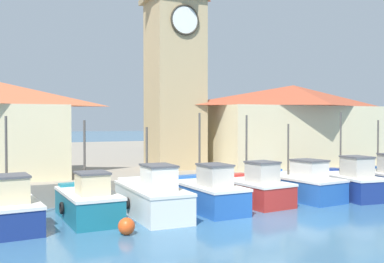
% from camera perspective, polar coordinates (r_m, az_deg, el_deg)
% --- Properties ---
extents(ground_plane, '(300.00, 300.00, 0.00)m').
position_cam_1_polar(ground_plane, '(19.46, 10.40, -10.94)').
color(ground_plane, '#386689').
extents(quay_wharf, '(120.00, 40.00, 1.14)m').
position_cam_1_polar(quay_wharf, '(43.45, -9.47, -3.30)').
color(quay_wharf, gray).
rests_on(quay_wharf, ground).
extents(fishing_boat_far_left, '(2.41, 4.72, 4.34)m').
position_cam_1_polar(fishing_boat_far_left, '(18.96, -22.24, -9.12)').
color(fishing_boat_far_left, navy).
rests_on(fishing_boat_far_left, ground).
extents(fishing_boat_left_outer, '(2.23, 4.52, 4.17)m').
position_cam_1_polar(fishing_boat_left_outer, '(19.48, -13.06, -8.74)').
color(fishing_boat_left_outer, '#196B7F').
rests_on(fishing_boat_left_outer, ground).
extents(fishing_boat_left_inner, '(2.10, 5.28, 3.86)m').
position_cam_1_polar(fishing_boat_left_inner, '(19.79, -5.08, -8.35)').
color(fishing_boat_left_inner, silver).
rests_on(fishing_boat_left_inner, ground).
extents(fishing_boat_mid_left, '(2.23, 5.05, 4.51)m').
position_cam_1_polar(fishing_boat_mid_left, '(21.09, 1.83, -7.83)').
color(fishing_boat_mid_left, '#2356A8').
rests_on(fishing_boat_mid_left, ground).
extents(fishing_boat_center, '(2.62, 4.43, 4.42)m').
position_cam_1_polar(fishing_boat_center, '(22.69, 7.81, -7.23)').
color(fishing_boat_center, '#AD2823').
rests_on(fishing_boat_center, ground).
extents(fishing_boat_mid_right, '(2.82, 5.46, 3.96)m').
position_cam_1_polar(fishing_boat_mid_right, '(24.70, 13.24, -6.55)').
color(fishing_boat_mid_right, '#2356A8').
rests_on(fishing_boat_mid_right, ground).
extents(fishing_boat_right_inner, '(2.34, 4.74, 4.59)m').
position_cam_1_polar(fishing_boat_right_inner, '(25.78, 19.17, -6.17)').
color(fishing_boat_right_inner, navy).
rests_on(fishing_boat_right_inner, ground).
extents(clock_tower, '(3.62, 3.62, 14.60)m').
position_cam_1_polar(clock_tower, '(28.59, -2.20, 9.14)').
color(clock_tower, tan).
rests_on(clock_tower, quay_wharf).
extents(warehouse_right, '(12.00, 5.55, 5.40)m').
position_cam_1_polar(warehouse_right, '(31.38, 12.73, 0.94)').
color(warehouse_right, beige).
rests_on(warehouse_right, quay_wharf).
extents(port_crane_far, '(2.68, 10.22, 20.78)m').
position_cam_1_polar(port_crane_far, '(44.38, -4.42, 7.17)').
color(port_crane_far, navy).
rests_on(port_crane_far, quay_wharf).
extents(mooring_buoy, '(0.62, 0.62, 0.62)m').
position_cam_1_polar(mooring_buoy, '(16.84, -8.32, -11.81)').
color(mooring_buoy, '#E54C19').
rests_on(mooring_buoy, ground).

